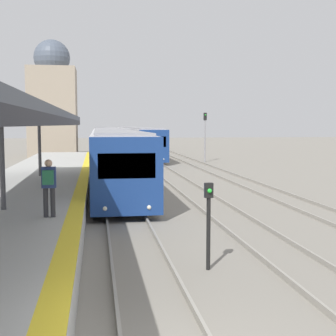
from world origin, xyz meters
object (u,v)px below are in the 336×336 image
object	(u,v)px
train_near	(109,146)
signal_mast_far	(205,131)
train_far	(135,138)
signal_post_near	(209,217)
person_on_platform	(49,183)

from	to	relation	value
train_near	signal_mast_far	xyz separation A→B (m)	(9.13, 3.85, 1.17)
train_far	signal_post_near	size ratio (longest dim) A/B	19.71
person_on_platform	train_near	xyz separation A→B (m)	(2.42, 25.87, -0.09)
person_on_platform	train_far	bearing A→B (deg)	82.42
train_far	train_near	bearing A→B (deg)	-100.27
person_on_platform	signal_mast_far	bearing A→B (deg)	68.76
signal_post_near	signal_mast_far	world-z (taller)	signal_mast_far
person_on_platform	signal_mast_far	world-z (taller)	signal_mast_far
train_near	signal_post_near	bearing A→B (deg)	-86.78
person_on_platform	signal_mast_far	xyz separation A→B (m)	(11.55, 29.72, 1.08)
train_far	signal_mast_far	bearing A→B (deg)	-73.30
signal_mast_far	train_near	bearing A→B (deg)	-157.14
signal_post_near	signal_mast_far	distance (m)	33.33
train_near	signal_mast_far	size ratio (longest dim) A/B	9.83
train_near	train_far	size ratio (longest dim) A/B	1.08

